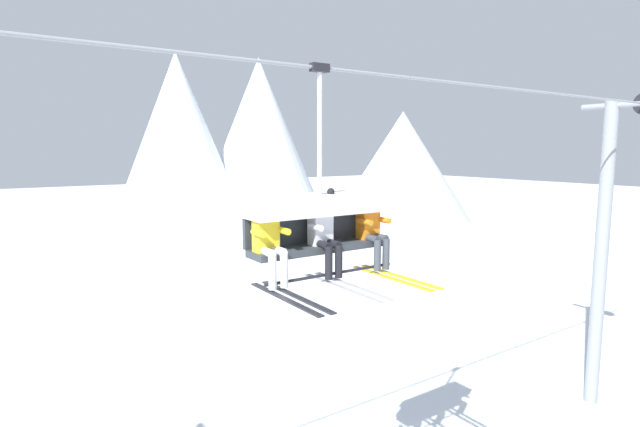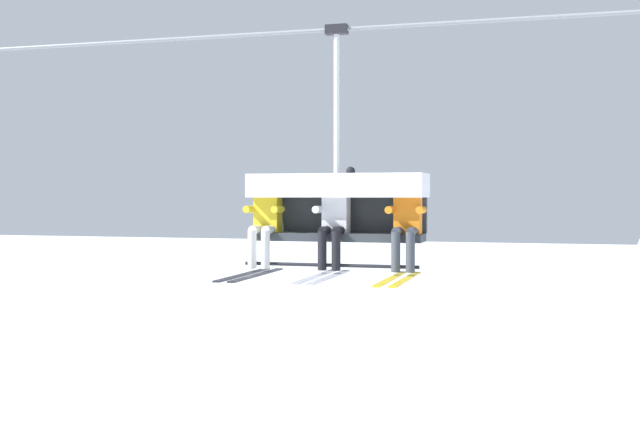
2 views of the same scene
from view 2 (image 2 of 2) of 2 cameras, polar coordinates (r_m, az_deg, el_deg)
name	(u,v)px [view 2 (image 2 of 2)]	position (r m, az deg, el deg)	size (l,w,h in m)	color
lift_cable	(406,25)	(10.13, 6.13, 13.15)	(20.29, 0.05, 0.05)	gray
chairlift_chair	(338,196)	(10.17, 1.29, 1.26)	(2.25, 0.74, 3.02)	#33383D
skier_yellow	(265,220)	(10.23, -3.97, -0.45)	(0.46, 1.70, 1.23)	yellow
skier_white	(334,219)	(9.97, 1.00, -0.38)	(0.48, 1.70, 1.34)	silver
skier_orange	(406,221)	(9.77, 6.14, -0.54)	(0.46, 1.70, 1.23)	orange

